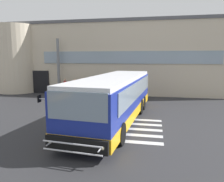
{
  "coord_description": "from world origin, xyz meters",
  "views": [
    {
      "loc": [
        3.71,
        -15.29,
        3.73
      ],
      "look_at": [
        0.88,
        -0.9,
        1.5
      ],
      "focal_mm": 34.77,
      "sensor_mm": 36.0,
      "label": 1
    }
  ],
  "objects_px": {
    "passenger_at_curb_edge": "(84,87)",
    "safety_bollard_yellow": "(95,94)",
    "entry_support_column": "(58,67)",
    "bus_main_foreground": "(115,99)",
    "passenger_near_column": "(65,86)",
    "passenger_by_doorway": "(75,86)"
  },
  "relations": [
    {
      "from": "passenger_at_curb_edge",
      "to": "safety_bollard_yellow",
      "type": "height_order",
      "value": "passenger_at_curb_edge"
    },
    {
      "from": "entry_support_column",
      "to": "safety_bollard_yellow",
      "type": "xyz_separation_m",
      "value": [
        4.32,
        -1.8,
        -2.38
      ]
    },
    {
      "from": "entry_support_column",
      "to": "passenger_at_curb_edge",
      "type": "distance_m",
      "value": 3.48
    },
    {
      "from": "bus_main_foreground",
      "to": "safety_bollard_yellow",
      "type": "height_order",
      "value": "bus_main_foreground"
    },
    {
      "from": "entry_support_column",
      "to": "passenger_near_column",
      "type": "bearing_deg",
      "value": -21.4
    },
    {
      "from": "entry_support_column",
      "to": "passenger_near_column",
      "type": "relative_size",
      "value": 3.38
    },
    {
      "from": "passenger_at_curb_edge",
      "to": "safety_bollard_yellow",
      "type": "bearing_deg",
      "value": -39.16
    },
    {
      "from": "entry_support_column",
      "to": "passenger_by_doorway",
      "type": "distance_m",
      "value": 2.63
    },
    {
      "from": "passenger_near_column",
      "to": "safety_bollard_yellow",
      "type": "height_order",
      "value": "passenger_near_column"
    },
    {
      "from": "passenger_near_column",
      "to": "bus_main_foreground",
      "type": "bearing_deg",
      "value": -50.64
    },
    {
      "from": "entry_support_column",
      "to": "passenger_near_column",
      "type": "height_order",
      "value": "entry_support_column"
    },
    {
      "from": "passenger_by_doorway",
      "to": "safety_bollard_yellow",
      "type": "relative_size",
      "value": 1.86
    },
    {
      "from": "passenger_near_column",
      "to": "safety_bollard_yellow",
      "type": "xyz_separation_m",
      "value": [
        3.49,
        -1.48,
        -0.51
      ]
    },
    {
      "from": "passenger_near_column",
      "to": "passenger_at_curb_edge",
      "type": "distance_m",
      "value": 2.05
    },
    {
      "from": "entry_support_column",
      "to": "passenger_by_doorway",
      "type": "height_order",
      "value": "entry_support_column"
    },
    {
      "from": "passenger_by_doorway",
      "to": "safety_bollard_yellow",
      "type": "xyz_separation_m",
      "value": [
        2.52,
        -1.53,
        -0.48
      ]
    },
    {
      "from": "entry_support_column",
      "to": "safety_bollard_yellow",
      "type": "bearing_deg",
      "value": -22.64
    },
    {
      "from": "entry_support_column",
      "to": "bus_main_foreground",
      "type": "bearing_deg",
      "value": -48.42
    },
    {
      "from": "entry_support_column",
      "to": "bus_main_foreground",
      "type": "relative_size",
      "value": 0.51
    },
    {
      "from": "passenger_at_curb_edge",
      "to": "passenger_by_doorway",
      "type": "bearing_deg",
      "value": 162.06
    },
    {
      "from": "passenger_by_doorway",
      "to": "safety_bollard_yellow",
      "type": "height_order",
      "value": "passenger_by_doorway"
    },
    {
      "from": "passenger_by_doorway",
      "to": "passenger_at_curb_edge",
      "type": "height_order",
      "value": "same"
    }
  ]
}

